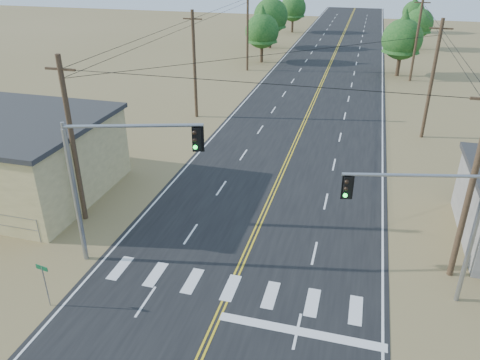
% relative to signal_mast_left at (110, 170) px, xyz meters
% --- Properties ---
extents(road, '(15.00, 200.00, 0.02)m').
position_rel_signal_mast_left_xyz_m(road, '(6.34, 21.11, -5.22)').
color(road, black).
rests_on(road, ground).
extents(utility_pole_left_near, '(1.80, 0.30, 10.00)m').
position_rel_signal_mast_left_xyz_m(utility_pole_left_near, '(-4.16, 3.11, -0.12)').
color(utility_pole_left_near, '#4C3826').
rests_on(utility_pole_left_near, ground).
extents(utility_pole_left_mid, '(1.80, 0.30, 10.00)m').
position_rel_signal_mast_left_xyz_m(utility_pole_left_mid, '(-4.16, 23.11, -0.12)').
color(utility_pole_left_mid, '#4C3826').
rests_on(utility_pole_left_mid, ground).
extents(utility_pole_left_far, '(1.80, 0.30, 10.00)m').
position_rel_signal_mast_left_xyz_m(utility_pole_left_far, '(-4.16, 43.11, -0.12)').
color(utility_pole_left_far, '#4C3826').
rests_on(utility_pole_left_far, ground).
extents(utility_pole_right_near, '(1.80, 0.30, 10.00)m').
position_rel_signal_mast_left_xyz_m(utility_pole_right_near, '(16.84, 3.11, -0.12)').
color(utility_pole_right_near, '#4C3826').
rests_on(utility_pole_right_near, ground).
extents(utility_pole_right_mid, '(1.80, 0.30, 10.00)m').
position_rel_signal_mast_left_xyz_m(utility_pole_right_mid, '(16.84, 23.11, -0.12)').
color(utility_pole_right_mid, '#4C3826').
rests_on(utility_pole_right_mid, ground).
extents(utility_pole_right_far, '(1.80, 0.30, 10.00)m').
position_rel_signal_mast_left_xyz_m(utility_pole_right_far, '(16.84, 43.11, -0.12)').
color(utility_pole_right_far, '#4C3826').
rests_on(utility_pole_right_far, ground).
extents(signal_mast_left, '(6.40, 2.18, 7.70)m').
position_rel_signal_mast_left_xyz_m(signal_mast_left, '(0.00, 0.00, 0.00)').
color(signal_mast_left, gray).
rests_on(signal_mast_left, ground).
extents(signal_mast_right, '(5.98, 1.66, 6.70)m').
position_rel_signal_mast_left_xyz_m(signal_mast_right, '(15.16, 0.70, -0.66)').
color(signal_mast_right, gray).
rests_on(signal_mast_right, ground).
extents(street_sign, '(0.67, 0.13, 2.26)m').
position_rel_signal_mast_left_xyz_m(street_sign, '(-1.46, -4.27, -3.72)').
color(street_sign, gray).
rests_on(street_sign, ground).
extents(tree_left_near, '(4.75, 4.75, 7.92)m').
position_rel_signal_mast_left_xyz_m(tree_left_near, '(-3.42, 48.51, -0.39)').
color(tree_left_near, '#3F2D1E').
rests_on(tree_left_near, ground).
extents(tree_left_mid, '(5.50, 5.50, 9.16)m').
position_rel_signal_mast_left_xyz_m(tree_left_mid, '(-4.46, 59.28, 0.37)').
color(tree_left_mid, '#3F2D1E').
rests_on(tree_left_mid, ground).
extents(tree_left_far, '(4.90, 4.90, 8.17)m').
position_rel_signal_mast_left_xyz_m(tree_left_far, '(-3.55, 75.92, -0.23)').
color(tree_left_far, '#3F2D1E').
rests_on(tree_left_far, ground).
extents(tree_right_near, '(5.02, 5.02, 8.37)m').
position_rel_signal_mast_left_xyz_m(tree_right_near, '(15.34, 45.34, -0.12)').
color(tree_right_near, '#3F2D1E').
rests_on(tree_right_near, ground).
extents(tree_right_mid, '(4.48, 4.48, 7.46)m').
position_rel_signal_mast_left_xyz_m(tree_right_mid, '(18.62, 64.41, -0.67)').
color(tree_right_mid, '#3F2D1E').
rests_on(tree_right_mid, ground).
extents(tree_right_far, '(4.12, 4.12, 6.87)m').
position_rel_signal_mast_left_xyz_m(tree_right_far, '(18.81, 81.77, -1.03)').
color(tree_right_far, '#3F2D1E').
rests_on(tree_right_far, ground).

